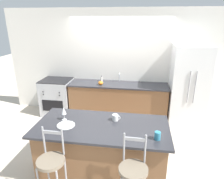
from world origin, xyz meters
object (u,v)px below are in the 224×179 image
Objects in this scene: wine_glass at (64,111)px; bar_stool_far at (133,178)px; bar_stool_near at (52,169)px; tumbler_cup at (158,136)px; oven_range at (58,97)px; coffee_mug at (115,118)px; soap_bottle at (101,79)px; refrigerator at (188,86)px; dinner_plate at (66,125)px; pumpkin_decoration at (101,83)px.

bar_stool_far is at bearing -33.44° from wine_glass.
tumbler_cup is at bearing 17.79° from bar_stool_near.
wine_glass is at bearing 97.78° from bar_stool_near.
oven_range is 2.99m from bar_stool_near.
coffee_mug is (0.80, 0.10, -0.10)m from wine_glass.
soap_bottle is (0.05, 2.91, 0.34)m from bar_stool_near.
refrigerator is at bearing -5.09° from soap_bottle.
coffee_mug is (-0.33, 0.85, 0.35)m from bar_stool_far.
refrigerator reaches higher than dinner_plate.
bar_stool_far is at bearing 0.41° from bar_stool_near.
oven_range is 2.33m from wine_glass.
bar_stool_near is at bearing -91.93° from pumpkin_decoration.
coffee_mug is 0.83× the size of soap_bottle.
soap_bottle is (1.17, 0.15, 0.50)m from oven_range.
soap_bottle is at bearing 88.35° from dinner_plate.
bar_stool_near is at bearing -82.22° from wine_glass.
soap_bottle is at bearing 85.84° from wine_glass.
coffee_mug is (0.70, 0.86, 0.35)m from bar_stool_near.
oven_range is 2.49m from dinner_plate.
coffee_mug is at bearing -127.95° from refrigerator.
pumpkin_decoration is 0.28m from soap_bottle.
soap_bottle reaches higher than coffee_mug.
pumpkin_decoration is at bearing 87.14° from dinner_plate.
wine_glass reaches higher than pumpkin_decoration.
wine_glass is 1.93× the size of tumbler_cup.
wine_glass is at bearing -138.91° from refrigerator.
bar_stool_far is (1.03, 0.01, 0.00)m from bar_stool_near.
pumpkin_decoration is at bearing 108.92° from coffee_mug.
soap_bottle reaches higher than oven_range.
soap_bottle is (-2.10, 0.19, 0.02)m from refrigerator.
pumpkin_decoration reaches higher than dinner_plate.
dinner_plate is 2.11× the size of coffee_mug.
bar_stool_far is 7.59× the size of soap_bottle.
bar_stool_near is 10.42× the size of tumbler_cup.
bar_stool_far reaches higher than dinner_plate.
pumpkin_decoration is at bearing 88.07° from bar_stool_near.
refrigerator is at bearing 44.63° from dinner_plate.
tumbler_cup reaches higher than coffee_mug.
coffee_mug is 1.04× the size of pumpkin_decoration.
oven_range is at bearing 116.90° from wine_glass.
bar_stool_near is 2.94m from soap_bottle.
tumbler_cup is 0.91× the size of pumpkin_decoration.
bar_stool_far is (-1.12, -2.72, -0.32)m from refrigerator.
bar_stool_far is 2.82m from pumpkin_decoration.
bar_stool_near reaches higher than wine_glass.
bar_stool_far is (2.15, -2.76, 0.16)m from oven_range.
dinner_plate is at bearing 151.06° from bar_stool_far.
wine_glass is at bearing 146.56° from bar_stool_far.
bar_stool_near is 0.89m from wine_glass.
wine_glass is at bearing -63.10° from oven_range.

